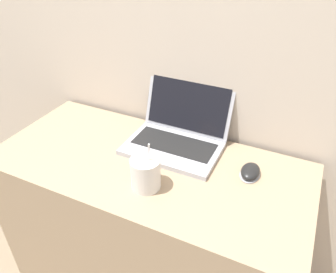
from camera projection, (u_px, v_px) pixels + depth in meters
The scene contains 5 objects.
wall_back at pixel (183, 13), 1.22m from camera, with size 7.00×0.04×2.50m.
desk at pixel (150, 230), 1.46m from camera, with size 1.22×0.55×0.77m.
laptop at pixel (178, 131), 1.33m from camera, with size 0.37×0.33×0.26m.
drink_cup at pixel (146, 173), 1.11m from camera, with size 0.10×0.10×0.18m.
computer_mouse at pixel (250, 172), 1.18m from camera, with size 0.07×0.10×0.03m.
Camera 1 is at (0.50, -0.58, 1.54)m, focal length 35.00 mm.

